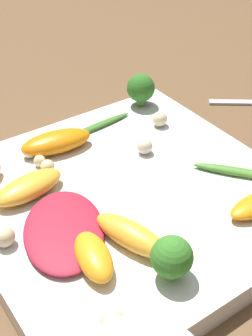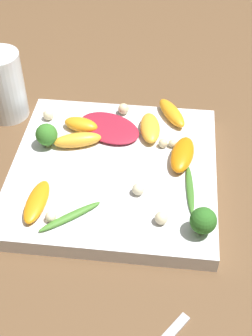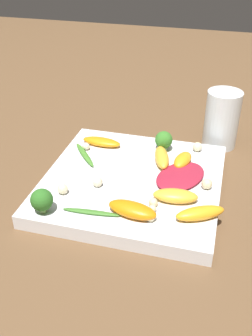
% 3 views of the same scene
% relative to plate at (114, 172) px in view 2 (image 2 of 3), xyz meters
% --- Properties ---
extents(ground_plane, '(2.40, 2.40, 0.00)m').
position_rel_plate_xyz_m(ground_plane, '(0.00, 0.00, -0.01)').
color(ground_plane, brown).
extents(plate, '(0.30, 0.30, 0.03)m').
position_rel_plate_xyz_m(plate, '(0.00, 0.00, 0.00)').
color(plate, white).
rests_on(plate, ground_plane).
extents(drinking_glass, '(0.07, 0.07, 0.12)m').
position_rel_plate_xyz_m(drinking_glass, '(-0.20, 0.14, 0.05)').
color(drinking_glass, white).
rests_on(drinking_glass, ground_plane).
extents(radicchio_leaf_0, '(0.13, 0.11, 0.01)m').
position_rel_plate_xyz_m(radicchio_leaf_0, '(-0.02, 0.08, 0.02)').
color(radicchio_leaf_0, maroon).
rests_on(radicchio_leaf_0, plate).
extents(orange_segment_0, '(0.05, 0.08, 0.02)m').
position_rel_plate_xyz_m(orange_segment_0, '(0.10, 0.02, 0.02)').
color(orange_segment_0, orange).
rests_on(orange_segment_0, plate).
extents(orange_segment_1, '(0.03, 0.08, 0.02)m').
position_rel_plate_xyz_m(orange_segment_1, '(-0.09, -0.09, 0.02)').
color(orange_segment_1, orange).
rests_on(orange_segment_1, plate).
extents(orange_segment_2, '(0.04, 0.08, 0.02)m').
position_rel_plate_xyz_m(orange_segment_2, '(0.05, 0.08, 0.02)').
color(orange_segment_2, '#FCAD33').
rests_on(orange_segment_2, plate).
extents(orange_segment_3, '(0.08, 0.05, 0.02)m').
position_rel_plate_xyz_m(orange_segment_3, '(-0.06, 0.04, 0.02)').
color(orange_segment_3, '#FCAD33').
rests_on(orange_segment_3, plate).
extents(orange_segment_4, '(0.06, 0.04, 0.02)m').
position_rel_plate_xyz_m(orange_segment_4, '(-0.06, 0.08, 0.02)').
color(orange_segment_4, orange).
rests_on(orange_segment_4, plate).
extents(orange_segment_5, '(0.06, 0.08, 0.02)m').
position_rel_plate_xyz_m(orange_segment_5, '(0.08, 0.13, 0.02)').
color(orange_segment_5, orange).
rests_on(orange_segment_5, plate).
extents(broccoli_floret_0, '(0.03, 0.03, 0.04)m').
position_rel_plate_xyz_m(broccoli_floret_0, '(-0.11, 0.03, 0.03)').
color(broccoli_floret_0, '#7A9E51').
rests_on(broccoli_floret_0, plate).
extents(broccoli_floret_1, '(0.03, 0.03, 0.04)m').
position_rel_plate_xyz_m(broccoli_floret_1, '(0.13, -0.11, 0.04)').
color(broccoli_floret_1, '#7A9E51').
rests_on(broccoli_floret_1, plate).
extents(arugula_sprig_0, '(0.08, 0.07, 0.01)m').
position_rel_plate_xyz_m(arugula_sprig_0, '(-0.04, -0.11, 0.02)').
color(arugula_sprig_0, '#47842D').
rests_on(arugula_sprig_0, plate).
extents(arugula_sprig_1, '(0.02, 0.09, 0.01)m').
position_rel_plate_xyz_m(arugula_sprig_1, '(0.11, -0.04, 0.02)').
color(arugula_sprig_1, '#3D7528').
rests_on(arugula_sprig_1, plate).
extents(macadamia_nut_0, '(0.02, 0.02, 0.02)m').
position_rel_plate_xyz_m(macadamia_nut_0, '(-0.00, 0.13, 0.02)').
color(macadamia_nut_0, beige).
rests_on(macadamia_nut_0, plate).
extents(macadamia_nut_1, '(0.02, 0.02, 0.02)m').
position_rel_plate_xyz_m(macadamia_nut_1, '(-0.12, 0.10, 0.02)').
color(macadamia_nut_1, beige).
rests_on(macadamia_nut_1, plate).
extents(macadamia_nut_2, '(0.02, 0.02, 0.02)m').
position_rel_plate_xyz_m(macadamia_nut_2, '(0.04, -0.05, 0.02)').
color(macadamia_nut_2, beige).
rests_on(macadamia_nut_2, plate).
extents(macadamia_nut_3, '(0.01, 0.01, 0.01)m').
position_rel_plate_xyz_m(macadamia_nut_3, '(0.07, 0.05, 0.02)').
color(macadamia_nut_3, beige).
rests_on(macadamia_nut_3, plate).
extents(macadamia_nut_4, '(0.02, 0.02, 0.02)m').
position_rel_plate_xyz_m(macadamia_nut_4, '(0.08, -0.10, 0.02)').
color(macadamia_nut_4, beige).
rests_on(macadamia_nut_4, plate).
extents(macadamia_nut_5, '(0.02, 0.02, 0.02)m').
position_rel_plate_xyz_m(macadamia_nut_5, '(0.11, 0.05, 0.02)').
color(macadamia_nut_5, beige).
rests_on(macadamia_nut_5, plate).
extents(macadamia_nut_6, '(0.01, 0.01, 0.01)m').
position_rel_plate_xyz_m(macadamia_nut_6, '(-0.07, -0.11, 0.02)').
color(macadamia_nut_6, beige).
rests_on(macadamia_nut_6, plate).
extents(macadamia_nut_7, '(0.01, 0.01, 0.01)m').
position_rel_plate_xyz_m(macadamia_nut_7, '(0.08, 0.05, 0.02)').
color(macadamia_nut_7, beige).
rests_on(macadamia_nut_7, plate).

